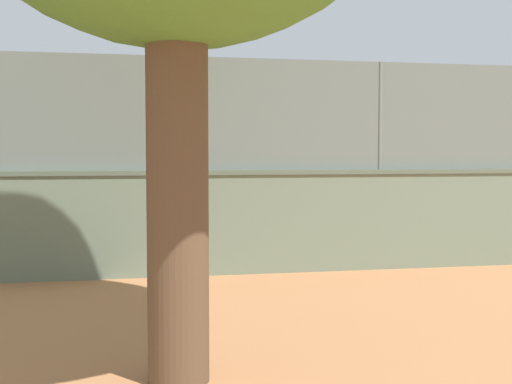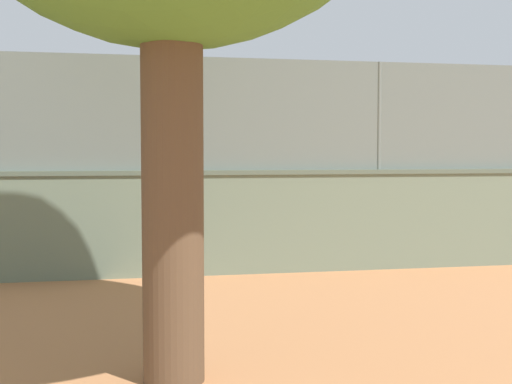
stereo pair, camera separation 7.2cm
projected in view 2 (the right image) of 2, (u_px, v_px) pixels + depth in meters
name	position (u px, v px, depth m)	size (l,w,h in m)	color
ground_plane	(207.00, 215.00, 22.62)	(260.00, 260.00, 0.00)	#B27247
perimeter_wall	(378.00, 219.00, 12.12)	(33.37, 1.36, 1.79)	slate
fence_panel_on_wall	(379.00, 116.00, 12.01)	(32.76, 1.05, 1.92)	slate
player_foreground_swinging	(246.00, 202.00, 16.85)	(1.22, 0.70, 1.47)	#B2B2B2
player_crossing_court	(190.00, 189.00, 20.18)	(1.29, 0.78, 1.69)	#591919
sports_ball	(305.00, 235.00, 16.26)	(0.19, 0.19, 0.19)	orange
courtside_bench	(471.00, 233.00, 13.65)	(1.61, 0.43, 0.87)	#4C6B4C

